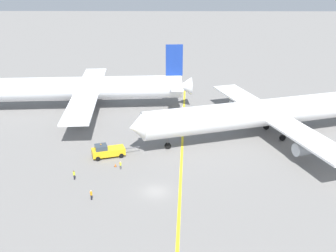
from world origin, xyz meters
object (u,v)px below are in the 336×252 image
ground_crew_ramp_agent_by_cones (91,195)px  traffic_cone_wingtip_port (115,165)px  ground_crew_marshaller_foreground (121,165)px  pushback_tug (107,151)px  ground_crew_wing_walker_right (74,175)px  airliner_at_gate_left (78,89)px  airliner_being_pushed (263,113)px

ground_crew_ramp_agent_by_cones → traffic_cone_wingtip_port: 11.98m
ground_crew_ramp_agent_by_cones → ground_crew_marshaller_foreground: bearing=72.2°
pushback_tug → traffic_cone_wingtip_port: bearing=-63.8°
traffic_cone_wingtip_port → ground_crew_ramp_agent_by_cones: bearing=-101.3°
pushback_tug → traffic_cone_wingtip_port: size_ratio=15.94×
traffic_cone_wingtip_port → ground_crew_wing_walker_right: bearing=-142.6°
ground_crew_marshaller_foreground → traffic_cone_wingtip_port: 1.60m
airliner_at_gate_left → ground_crew_marshaller_foreground: airliner_at_gate_left is taller
airliner_being_pushed → traffic_cone_wingtip_port: (-30.44, -14.94, -5.19)m
ground_crew_wing_walker_right → traffic_cone_wingtip_port: bearing=37.4°
pushback_tug → ground_crew_ramp_agent_by_cones: size_ratio=5.48×
airliner_at_gate_left → pushback_tug: (11.75, -29.27, -4.25)m
ground_crew_ramp_agent_by_cones → pushback_tug: bearing=89.2°
pushback_tug → ground_crew_ramp_agent_by_cones: (-0.23, -16.00, -0.34)m
airliner_being_pushed → traffic_cone_wingtip_port: bearing=-153.9°
airliner_at_gate_left → pushback_tug: size_ratio=6.30×
pushback_tug → ground_crew_marshaller_foreground: 6.20m
ground_crew_ramp_agent_by_cones → traffic_cone_wingtip_port: (2.34, 11.73, -0.64)m
airliner_at_gate_left → pushback_tug: bearing=-68.1°
airliner_being_pushed → pushback_tug: 34.51m
airliner_being_pushed → traffic_cone_wingtip_port: 34.31m
traffic_cone_wingtip_port → airliner_being_pushed: bearing=26.1°
ground_crew_ramp_agent_by_cones → ground_crew_marshaller_foreground: ground_crew_ramp_agent_by_cones is taller
ground_crew_wing_walker_right → ground_crew_ramp_agent_by_cones: bearing=-57.4°
pushback_tug → ground_crew_wing_walker_right: pushback_tug is taller
pushback_tug → ground_crew_ramp_agent_by_cones: 16.01m
airliner_being_pushed → traffic_cone_wingtip_port: size_ratio=95.44×
airliner_being_pushed → ground_crew_wing_walker_right: 42.34m
ground_crew_marshaller_foreground → ground_crew_ramp_agent_by_cones: bearing=-107.8°
pushback_tug → ground_crew_wing_walker_right: bearing=-115.8°
airliner_being_pushed → ground_crew_ramp_agent_by_cones: (-32.78, -26.67, -4.55)m
airliner_at_gate_left → traffic_cone_wingtip_port: size_ratio=100.50×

